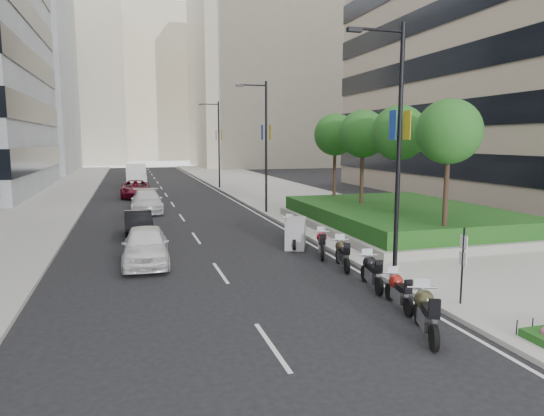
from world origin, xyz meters
name	(u,v)px	position (x,y,z in m)	size (l,w,h in m)	color
ground	(290,302)	(0.00, 0.00, 0.00)	(160.00, 160.00, 0.00)	black
sidewalk_right	(279,193)	(9.00, 30.00, 0.07)	(10.00, 100.00, 0.15)	#9E9B93
sidewalk_left	(40,201)	(-12.00, 30.00, 0.07)	(8.00, 100.00, 0.15)	#9E9B93
lane_edge	(225,195)	(3.70, 30.00, 0.01)	(0.12, 100.00, 0.01)	silver
lane_centre	(168,197)	(-1.50, 30.00, 0.01)	(0.12, 100.00, 0.01)	silver
building_cream_right	(267,74)	(22.00, 80.00, 18.00)	(28.00, 24.00, 36.00)	#B7AD93
building_cream_left	(60,84)	(-18.00, 100.00, 17.00)	(26.00, 24.00, 34.00)	#B7AD93
building_cream_centre	(152,87)	(2.00, 120.00, 19.00)	(30.00, 24.00, 38.00)	#B7AD93
planter	(401,224)	(10.00, 10.00, 0.35)	(10.00, 14.00, 0.40)	gray
hedge	(401,213)	(10.00, 10.00, 0.95)	(9.40, 13.40, 0.80)	#113C14
tree_0	(449,132)	(8.50, 4.00, 5.42)	(2.80, 2.80, 6.30)	#332319
tree_1	(399,133)	(8.50, 8.00, 5.42)	(2.80, 2.80, 6.30)	#332319
tree_2	(363,134)	(8.50, 12.00, 5.42)	(2.80, 2.80, 6.30)	#332319
tree_3	(335,135)	(8.50, 16.00, 5.42)	(2.80, 2.80, 6.30)	#332319
lamp_post_0	(395,141)	(4.14, 1.00, 5.07)	(2.34, 0.45, 9.00)	black
lamp_post_1	(264,140)	(4.14, 18.00, 5.07)	(2.34, 0.45, 9.00)	black
lamp_post_2	(217,140)	(4.14, 36.00, 5.07)	(2.34, 0.45, 9.00)	black
parking_sign	(463,262)	(4.80, -2.00, 1.46)	(0.06, 0.32, 2.50)	black
motorcycle_0	(426,313)	(2.53, -3.55, 0.63)	(1.07, 2.25, 1.17)	black
motorcycle_1	(398,291)	(2.99, -1.43, 0.53)	(0.67, 2.00, 1.00)	black
motorcycle_2	(371,272)	(3.16, 0.61, 0.58)	(0.72, 2.16, 1.08)	black
motorcycle_3	(342,254)	(3.31, 3.31, 0.58)	(0.77, 2.17, 1.09)	black
motorcycle_4	(322,244)	(3.28, 5.40, 0.56)	(0.93, 2.02, 1.05)	black
motorcycle_5	(296,233)	(2.80, 7.51, 0.67)	(1.65, 2.37, 1.33)	black
motorcycle_6	(289,228)	(3.18, 9.66, 0.54)	(0.89, 1.96, 1.01)	black
car_a	(146,245)	(-4.20, 6.23, 0.78)	(1.84, 4.58, 1.56)	silver
car_b	(138,224)	(-4.37, 12.39, 0.67)	(1.41, 4.06, 1.34)	black
car_c	(147,201)	(-3.61, 21.30, 0.77)	(2.15, 5.29, 1.53)	silver
car_d	(136,189)	(-4.23, 30.95, 0.76)	(2.51, 5.45, 1.51)	#580A1A
delivery_van	(137,176)	(-3.93, 42.76, 1.08)	(2.27, 5.59, 2.32)	silver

